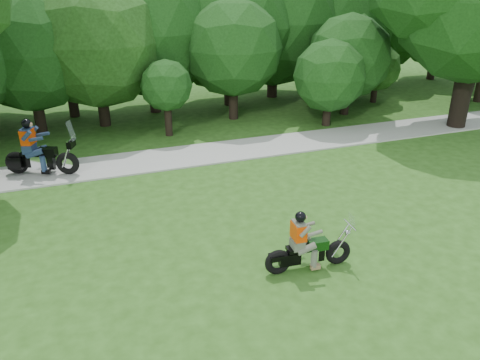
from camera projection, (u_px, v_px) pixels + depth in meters
ground at (337, 263)px, 10.81m from camera, size 100.00×100.00×0.00m
walkway at (226, 151)px, 17.68m from camera, size 60.00×2.20×0.06m
tree_line at (167, 34)px, 21.80m from camera, size 41.02×12.55×7.53m
chopper_motorcycle at (305, 248)px, 10.38m from camera, size 2.07×0.57×1.48m
touring_motorcycle at (36, 154)px, 15.31m from camera, size 2.37×1.42×1.89m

